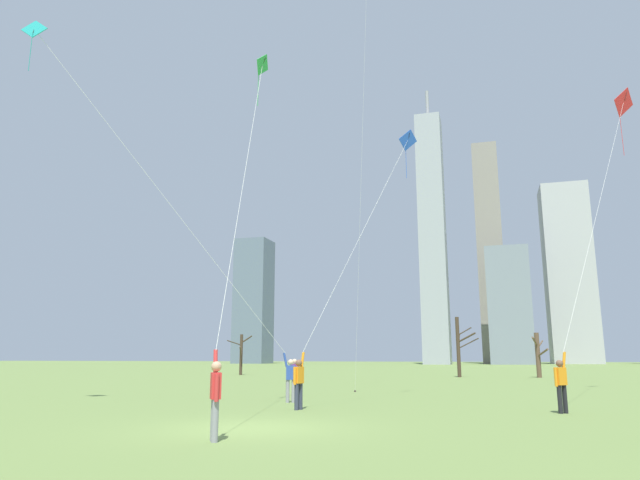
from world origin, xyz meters
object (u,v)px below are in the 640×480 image
Objects in this scene: bystander_watching_nearby at (295,375)px; bare_tree_rightmost at (459,345)px; kite_flyer_far_back_green at (224,334)px; bare_tree_leftmost at (538,353)px; kite_flyer_midfield_right_teal at (255,329)px; kite_flyer_foreground_right_blue at (317,341)px; bare_tree_left_of_center at (241,353)px; kite_flyer_foreground_left_red at (584,278)px.

bare_tree_rightmost is at bearing 77.02° from bystander_watching_nearby.
kite_flyer_far_back_green reaches higher than bare_tree_leftmost.
bare_tree_leftmost is (12.44, 31.92, -0.78)m from kite_flyer_midfield_right_teal.
kite_flyer_midfield_right_teal is (-2.84, 1.19, 0.52)m from kite_flyer_foreground_right_blue.
bare_tree_leftmost is (12.50, 26.96, 1.09)m from bystander_watching_nearby.
bare_tree_left_of_center is (-17.38, 39.79, -0.15)m from kite_flyer_far_back_green.
kite_flyer_foreground_right_blue reaches higher than bare_tree_rightmost.
kite_flyer_foreground_left_red reaches higher than kite_flyer_far_back_green.
kite_flyer_midfield_right_teal is 5.29m from bystander_watching_nearby.
kite_flyer_foreground_right_blue is (-9.21, -3.27, -2.27)m from kite_flyer_foreground_left_red.
kite_flyer_foreground_right_blue is at bearing -61.85° from bare_tree_left_of_center.
bystander_watching_nearby is 0.32× the size of bare_tree_rightmost.
bare_tree_rightmost is (6.07, 26.34, 1.78)m from bystander_watching_nearby.
kite_flyer_foreground_left_red reaches higher than bare_tree_rightmost.
kite_flyer_far_back_green is at bearing -103.37° from bare_tree_leftmost.
kite_flyer_midfield_right_teal is 1.12× the size of kite_flyer_far_back_green.
kite_flyer_foreground_left_red reaches higher than bare_tree_leftmost.
bare_tree_rightmost is at bearing 84.43° from kite_flyer_foreground_right_blue.
bystander_watching_nearby is at bearing -102.98° from bare_tree_rightmost.
bystander_watching_nearby is at bearing 166.67° from kite_flyer_foreground_left_red.
bare_tree_leftmost is 27.00m from bare_tree_left_of_center.
kite_flyer_midfield_right_teal is 3.80× the size of bare_tree_leftmost.
kite_flyer_foreground_left_red is 2.96× the size of bare_tree_rightmost.
kite_flyer_foreground_right_blue is 32.63m from bare_tree_rightmost.
kite_flyer_foreground_left_red is at bearing 48.94° from kite_flyer_far_back_green.
kite_flyer_foreground_right_blue is at bearing -64.70° from bystander_watching_nearby.
bare_tree_rightmost is 1.33× the size of bare_tree_left_of_center.
kite_flyer_foreground_left_red is 14.21m from kite_flyer_far_back_green.
kite_flyer_foreground_right_blue is 36.85m from bare_tree_left_of_center.
kite_flyer_foreground_right_blue is 2.28× the size of bare_tree_rightmost.
kite_flyer_far_back_green is at bearing -66.40° from bare_tree_left_of_center.
kite_flyer_far_back_green is 43.42m from bare_tree_left_of_center.
bystander_watching_nearby is at bearing -114.88° from bare_tree_leftmost.
bare_tree_left_of_center reaches higher than bare_tree_leftmost.
bystander_watching_nearby is at bearing 115.30° from kite_flyer_foreground_right_blue.
bare_tree_rightmost is (3.17, 39.78, 0.47)m from kite_flyer_far_back_green.
bare_tree_leftmost is (9.61, 40.40, -0.22)m from kite_flyer_far_back_green.
kite_flyer_far_back_green reaches higher than bystander_watching_nearby.
bystander_watching_nearby is (-0.06, 4.95, -1.87)m from kite_flyer_midfield_right_teal.
bare_tree_left_of_center is at bearing -178.70° from bare_tree_leftmost.
kite_flyer_far_back_green reaches higher than bare_tree_left_of_center.
kite_flyer_foreground_left_red reaches higher than bare_tree_left_of_center.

